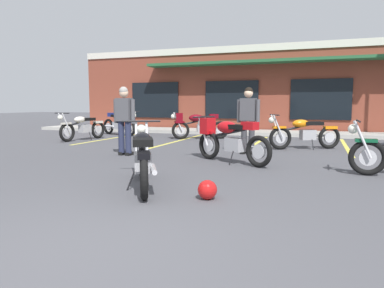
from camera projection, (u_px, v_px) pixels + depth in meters
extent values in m
plane|color=#47474C|center=(212.00, 171.00, 6.82)|extent=(80.00, 80.00, 0.00)
cube|color=#A8A59E|center=(271.00, 133.00, 14.90)|extent=(22.00, 1.80, 0.14)
cube|color=brown|center=(282.00, 91.00, 18.47)|extent=(18.98, 6.14, 3.84)
cube|color=beige|center=(276.00, 47.00, 15.37)|extent=(18.98, 0.06, 0.30)
cube|color=black|center=(155.00, 100.00, 17.49)|extent=(2.43, 0.06, 1.70)
cube|color=black|center=(231.00, 100.00, 16.24)|extent=(2.43, 0.06, 1.70)
cube|color=black|center=(321.00, 99.00, 14.98)|extent=(2.43, 0.06, 1.70)
cube|color=#235933|center=(274.00, 61.00, 15.05)|extent=(11.39, 0.90, 0.12)
cube|color=#DBCC4C|center=(112.00, 138.00, 13.29)|extent=(0.12, 4.80, 0.01)
cube|color=#DBCC4C|center=(179.00, 141.00, 12.41)|extent=(0.12, 4.80, 0.01)
cube|color=#DBCC4C|center=(256.00, 143.00, 11.53)|extent=(0.12, 4.80, 0.01)
cube|color=#DBCC4C|center=(346.00, 147.00, 10.66)|extent=(0.12, 4.80, 0.01)
torus|color=black|center=(144.00, 176.00, 4.70)|extent=(0.39, 0.61, 0.64)
cylinder|color=#B7B7BC|center=(144.00, 176.00, 4.70)|extent=(0.19, 0.28, 0.29)
torus|color=black|center=(142.00, 159.00, 6.11)|extent=(0.39, 0.61, 0.64)
cylinder|color=#B7B7BC|center=(142.00, 159.00, 6.11)|extent=(0.19, 0.28, 0.29)
cylinder|color=silver|center=(136.00, 140.00, 6.16)|extent=(0.19, 0.31, 0.66)
cylinder|color=silver|center=(147.00, 140.00, 6.19)|extent=(0.19, 0.31, 0.66)
cylinder|color=black|center=(141.00, 121.00, 6.22)|extent=(0.60, 0.34, 0.03)
sphere|color=silver|center=(141.00, 129.00, 6.31)|extent=(0.23, 0.23, 0.17)
cube|color=black|center=(142.00, 142.00, 6.12)|extent=(0.29, 0.38, 0.06)
cube|color=#9E9EA3|center=(143.00, 162.00, 5.32)|extent=(0.40, 0.47, 0.28)
cylinder|color=silver|center=(154.00, 169.00, 4.98)|extent=(0.32, 0.52, 0.07)
cylinder|color=black|center=(142.00, 145.00, 5.49)|extent=(0.50, 0.86, 0.26)
ellipsoid|color=black|center=(142.00, 139.00, 5.50)|extent=(0.46, 0.55, 0.22)
cube|color=black|center=(143.00, 142.00, 5.15)|extent=(0.49, 0.59, 0.10)
cube|color=black|center=(144.00, 155.00, 4.65)|extent=(0.31, 0.39, 0.08)
cylinder|color=black|center=(131.00, 181.00, 5.25)|extent=(0.13, 0.08, 0.29)
torus|color=black|center=(220.00, 130.00, 13.07)|extent=(0.62, 0.38, 0.64)
cylinder|color=#B7B7BC|center=(220.00, 130.00, 13.07)|extent=(0.28, 0.18, 0.29)
torus|color=black|center=(181.00, 130.00, 12.88)|extent=(0.62, 0.38, 0.64)
cylinder|color=#B7B7BC|center=(181.00, 130.00, 12.88)|extent=(0.28, 0.18, 0.29)
cylinder|color=silver|center=(178.00, 122.00, 12.74)|extent=(0.31, 0.19, 0.66)
cylinder|color=silver|center=(178.00, 121.00, 12.92)|extent=(0.31, 0.19, 0.66)
cylinder|color=black|center=(175.00, 112.00, 12.78)|extent=(0.33, 0.60, 0.03)
sphere|color=silver|center=(173.00, 116.00, 12.79)|extent=(0.23, 0.23, 0.17)
cube|color=maroon|center=(179.00, 122.00, 12.84)|extent=(0.38, 0.29, 0.06)
cube|color=#9E9EA3|center=(203.00, 128.00, 12.98)|extent=(0.47, 0.40, 0.28)
cylinder|color=silver|center=(212.00, 129.00, 13.17)|extent=(0.52, 0.31, 0.07)
cylinder|color=black|center=(197.00, 121.00, 12.92)|extent=(0.87, 0.48, 0.26)
ellipsoid|color=maroon|center=(196.00, 118.00, 12.90)|extent=(0.60, 0.50, 0.26)
cube|color=maroon|center=(179.00, 118.00, 12.82)|extent=(0.34, 0.36, 0.36)
cube|color=black|center=(205.00, 117.00, 12.95)|extent=(0.47, 0.40, 0.10)
cube|color=maroon|center=(214.00, 116.00, 12.98)|extent=(0.38, 0.32, 0.16)
cylinder|color=black|center=(205.00, 135.00, 12.84)|extent=(0.08, 0.13, 0.29)
torus|color=black|center=(259.00, 152.00, 7.12)|extent=(0.60, 0.41, 0.64)
cylinder|color=#B7B7BC|center=(259.00, 152.00, 7.12)|extent=(0.28, 0.20, 0.29)
torus|color=black|center=(209.00, 145.00, 8.21)|extent=(0.60, 0.41, 0.64)
cylinder|color=#B7B7BC|center=(209.00, 145.00, 8.21)|extent=(0.28, 0.20, 0.29)
cylinder|color=silver|center=(203.00, 131.00, 8.20)|extent=(0.30, 0.20, 0.66)
cylinder|color=silver|center=(209.00, 131.00, 8.31)|extent=(0.30, 0.20, 0.66)
cylinder|color=black|center=(204.00, 117.00, 8.28)|extent=(0.36, 0.59, 0.03)
sphere|color=silver|center=(202.00, 123.00, 8.36)|extent=(0.23, 0.23, 0.17)
cube|color=#B70F14|center=(208.00, 132.00, 8.21)|extent=(0.38, 0.30, 0.06)
cube|color=#9E9EA3|center=(235.00, 145.00, 7.60)|extent=(0.47, 0.41, 0.28)
cylinder|color=silver|center=(253.00, 148.00, 7.41)|extent=(0.51, 0.34, 0.07)
cylinder|color=black|center=(228.00, 133.00, 7.73)|extent=(0.84, 0.53, 0.26)
ellipsoid|color=#B70F14|center=(227.00, 127.00, 7.74)|extent=(0.60, 0.52, 0.26)
cube|color=#B70F14|center=(208.00, 126.00, 8.20)|extent=(0.35, 0.36, 0.36)
cube|color=black|center=(239.00, 127.00, 7.48)|extent=(0.47, 0.41, 0.10)
cube|color=#B70F14|center=(250.00, 126.00, 7.25)|extent=(0.38, 0.33, 0.16)
cylinder|color=black|center=(231.00, 158.00, 7.46)|extent=(0.09, 0.13, 0.29)
torus|color=black|center=(98.00, 130.00, 13.21)|extent=(0.21, 0.65, 0.64)
cylinder|color=#B7B7BC|center=(98.00, 130.00, 13.21)|extent=(0.11, 0.29, 0.29)
torus|color=black|center=(67.00, 132.00, 11.96)|extent=(0.21, 0.65, 0.64)
cylinder|color=#B7B7BC|center=(67.00, 132.00, 11.96)|extent=(0.11, 0.29, 0.29)
cylinder|color=silver|center=(66.00, 123.00, 11.79)|extent=(0.10, 0.33, 0.66)
cylinder|color=silver|center=(62.00, 123.00, 11.88)|extent=(0.10, 0.33, 0.66)
cylinder|color=black|center=(62.00, 113.00, 11.73)|extent=(0.66, 0.14, 0.03)
sphere|color=silver|center=(60.00, 118.00, 11.68)|extent=(0.20, 0.20, 0.17)
cube|color=beige|center=(66.00, 123.00, 11.89)|extent=(0.20, 0.38, 0.06)
cube|color=#9E9EA3|center=(85.00, 129.00, 12.65)|extent=(0.30, 0.43, 0.28)
cylinder|color=silver|center=(90.00, 129.00, 13.04)|extent=(0.16, 0.55, 0.07)
cylinder|color=black|center=(80.00, 122.00, 12.45)|extent=(0.22, 0.94, 0.26)
ellipsoid|color=beige|center=(80.00, 120.00, 12.42)|extent=(0.34, 0.52, 0.22)
cube|color=black|center=(88.00, 119.00, 12.73)|extent=(0.36, 0.56, 0.10)
cube|color=beige|center=(98.00, 122.00, 13.20)|extent=(0.22, 0.38, 0.08)
cylinder|color=black|center=(90.00, 136.00, 12.65)|extent=(0.14, 0.05, 0.29)
torus|color=black|center=(108.00, 127.00, 15.05)|extent=(0.63, 0.34, 0.64)
cylinder|color=#B7B7BC|center=(108.00, 127.00, 15.05)|extent=(0.29, 0.17, 0.29)
torus|color=black|center=(130.00, 128.00, 14.09)|extent=(0.63, 0.34, 0.64)
cylinder|color=#B7B7BC|center=(130.00, 128.00, 14.09)|extent=(0.29, 0.17, 0.29)
cylinder|color=silver|center=(133.00, 120.00, 14.05)|extent=(0.32, 0.17, 0.66)
cylinder|color=silver|center=(130.00, 120.00, 13.92)|extent=(0.32, 0.17, 0.66)
cylinder|color=black|center=(133.00, 112.00, 13.90)|extent=(0.29, 0.62, 0.03)
sphere|color=silver|center=(134.00, 115.00, 13.86)|extent=(0.22, 0.22, 0.17)
cube|color=navy|center=(130.00, 120.00, 14.03)|extent=(0.39, 0.27, 0.06)
cube|color=#9E9EA3|center=(118.00, 125.00, 14.61)|extent=(0.46, 0.38, 0.28)
cylinder|color=silver|center=(109.00, 126.00, 14.76)|extent=(0.53, 0.28, 0.07)
cylinder|color=black|center=(120.00, 119.00, 14.45)|extent=(0.89, 0.42, 0.26)
ellipsoid|color=navy|center=(121.00, 117.00, 14.41)|extent=(0.60, 0.48, 0.26)
cube|color=navy|center=(131.00, 117.00, 14.01)|extent=(0.33, 0.35, 0.36)
cube|color=black|center=(116.00, 116.00, 14.64)|extent=(0.46, 0.38, 0.10)
cube|color=navy|center=(112.00, 115.00, 14.84)|extent=(0.37, 0.31, 0.16)
cylinder|color=black|center=(120.00, 131.00, 14.82)|extent=(0.07, 0.13, 0.29)
torus|color=black|center=(329.00, 137.00, 10.14)|extent=(0.62, 0.38, 0.64)
cylinder|color=#B7B7BC|center=(329.00, 137.00, 10.14)|extent=(0.28, 0.18, 0.29)
torus|color=black|center=(280.00, 138.00, 9.95)|extent=(0.62, 0.38, 0.64)
cylinder|color=#B7B7BC|center=(280.00, 138.00, 9.95)|extent=(0.28, 0.18, 0.29)
cylinder|color=silver|center=(278.00, 127.00, 9.81)|extent=(0.31, 0.19, 0.66)
cylinder|color=silver|center=(276.00, 126.00, 9.99)|extent=(0.31, 0.19, 0.66)
cylinder|color=black|center=(275.00, 115.00, 9.85)|extent=(0.33, 0.60, 0.03)
sphere|color=silver|center=(272.00, 120.00, 9.86)|extent=(0.23, 0.23, 0.17)
cube|color=orange|center=(279.00, 127.00, 9.91)|extent=(0.38, 0.29, 0.06)
cube|color=#9E9EA3|center=(308.00, 135.00, 10.04)|extent=(0.47, 0.40, 0.28)
cylinder|color=silver|center=(318.00, 136.00, 10.23)|extent=(0.52, 0.31, 0.07)
cylinder|color=black|center=(301.00, 126.00, 9.99)|extent=(0.87, 0.48, 0.26)
ellipsoid|color=orange|center=(301.00, 123.00, 9.98)|extent=(0.55, 0.45, 0.22)
cube|color=black|center=(313.00, 123.00, 10.03)|extent=(0.59, 0.49, 0.10)
cube|color=orange|center=(330.00, 128.00, 10.11)|extent=(0.39, 0.31, 0.08)
cylinder|color=black|center=(313.00, 145.00, 9.90)|extent=(0.08, 0.13, 0.29)
torus|color=black|center=(368.00, 158.00, 6.33)|extent=(0.64, 0.11, 0.64)
cylinder|color=#B7B7BC|center=(368.00, 158.00, 6.33)|extent=(0.29, 0.06, 0.29)
cylinder|color=silver|center=(363.00, 140.00, 6.24)|extent=(0.33, 0.05, 0.66)
cylinder|color=silver|center=(362.00, 139.00, 6.41)|extent=(0.33, 0.05, 0.66)
cylinder|color=black|center=(358.00, 121.00, 6.32)|extent=(0.04, 0.66, 0.03)
sphere|color=silver|center=(353.00, 129.00, 6.36)|extent=(0.17, 0.17, 0.17)
cube|color=#0F4C2D|center=(366.00, 140.00, 6.31)|extent=(0.36, 0.14, 0.06)
cube|color=black|center=(123.00, 153.00, 8.94)|extent=(0.12, 0.25, 0.08)
cube|color=black|center=(129.00, 154.00, 8.86)|extent=(0.12, 0.25, 0.08)
cylinder|color=#232842|center=(121.00, 137.00, 8.85)|extent=(0.16, 0.16, 0.80)
cylinder|color=#232842|center=(128.00, 137.00, 8.77)|extent=(0.16, 0.16, 0.80)
cube|color=#4C4C51|center=(124.00, 110.00, 8.74)|extent=(0.40, 0.25, 0.56)
cylinder|color=#4C4C51|center=(116.00, 111.00, 8.85)|extent=(0.11, 0.11, 0.58)
cylinder|color=#4C4C51|center=(133.00, 111.00, 8.64)|extent=(0.11, 0.11, 0.58)
sphere|color=beige|center=(124.00, 93.00, 8.70)|extent=(0.24, 0.24, 0.22)
sphere|color=gray|center=(124.00, 91.00, 8.68)|extent=(0.23, 0.23, 0.21)
cube|color=black|center=(251.00, 153.00, 9.05)|extent=(0.14, 0.25, 0.08)
cube|color=black|center=(243.00, 152.00, 9.14)|extent=(0.14, 0.25, 0.08)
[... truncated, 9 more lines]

